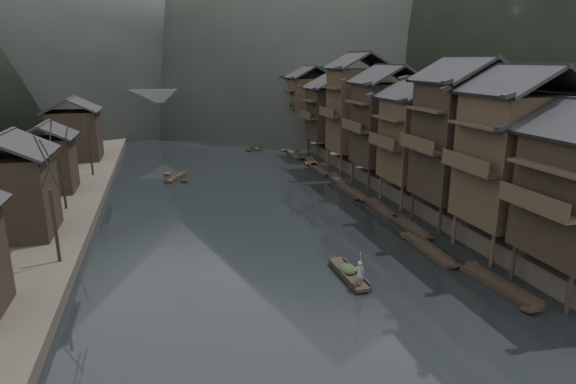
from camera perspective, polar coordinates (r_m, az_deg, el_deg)
name	(u,v)px	position (r m, az deg, el deg)	size (l,w,h in m)	color
water	(292,269)	(35.48, 0.49, -9.06)	(300.00, 300.00, 0.00)	black
right_bank	(431,145)	(84.52, 16.60, 5.37)	(40.00, 200.00, 1.80)	#2D2823
stilt_houses	(394,113)	(56.88, 12.50, 9.16)	(9.00, 67.60, 15.94)	black
left_houses	(38,155)	(53.44, -27.51, 3.93)	(8.10, 53.20, 8.73)	black
bare_trees	(60,162)	(44.65, -25.44, 3.24)	(3.77, 43.79, 7.55)	black
moored_sampans	(334,179)	(60.73, 5.53, 1.53)	(3.13, 68.17, 0.47)	black
midriver_boats	(227,150)	(80.90, -7.24, 4.97)	(16.16, 37.68, 0.45)	black
stone_bridge	(203,107)	(103.95, -10.08, 9.89)	(40.00, 6.00, 9.00)	#4C4C4F
hero_sampan	(349,274)	(34.39, 7.21, -9.65)	(1.28, 5.48, 0.44)	black
cargo_heap	(348,265)	(34.36, 7.10, -8.57)	(1.20, 1.57, 0.72)	black
boatman	(359,270)	(32.30, 8.46, -9.19)	(0.66, 0.43, 1.81)	slate
bamboo_pole	(364,231)	(31.35, 9.00, -4.59)	(0.06, 0.06, 4.52)	#8C7A51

